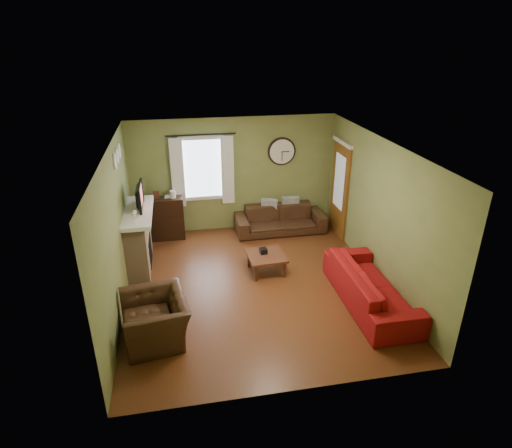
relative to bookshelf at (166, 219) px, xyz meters
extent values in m
cube|color=#5A2C15|center=(1.59, -2.29, -0.48)|extent=(4.60, 5.20, 0.00)
cube|color=white|center=(1.59, -2.29, 2.12)|extent=(4.60, 5.20, 0.00)
cube|color=olive|center=(-0.71, -2.29, 0.82)|extent=(0.00, 5.20, 2.60)
cube|color=olive|center=(3.89, -2.29, 0.82)|extent=(0.00, 5.20, 2.60)
cube|color=olive|center=(1.59, 0.31, 0.82)|extent=(4.60, 0.00, 2.60)
cube|color=olive|center=(1.59, -4.89, 0.82)|extent=(4.60, 0.00, 2.60)
cube|color=tan|center=(-0.51, -1.14, 0.07)|extent=(0.40, 1.40, 1.10)
cube|color=black|center=(-0.32, -1.14, -0.18)|extent=(0.04, 0.60, 0.55)
cube|color=white|center=(-0.48, -1.14, 0.66)|extent=(0.58, 1.60, 0.08)
imported|color=black|center=(-0.46, -0.99, 0.87)|extent=(0.08, 0.60, 0.35)
cube|color=#994C3F|center=(-0.38, -0.99, 0.93)|extent=(0.02, 0.62, 0.36)
cylinder|color=white|center=(-0.69, -1.49, 1.77)|extent=(0.28, 0.28, 0.03)
cylinder|color=white|center=(-0.69, -1.14, 1.77)|extent=(0.28, 0.28, 0.03)
cylinder|color=white|center=(-0.69, -0.79, 1.77)|extent=(0.28, 0.28, 0.03)
cylinder|color=black|center=(0.89, 0.19, 1.79)|extent=(0.03, 0.03, 1.50)
cube|color=white|center=(0.34, 0.19, 0.97)|extent=(0.28, 0.04, 1.55)
cube|color=white|center=(1.44, 0.19, 0.97)|extent=(0.28, 0.04, 1.55)
cube|color=brown|center=(3.86, -0.44, 0.57)|extent=(0.05, 0.90, 2.10)
imported|color=#512B1A|center=(0.02, 0.06, 0.48)|extent=(0.16, 0.20, 0.02)
imported|color=#382114|center=(2.59, -0.12, -0.18)|extent=(2.05, 0.80, 0.60)
cube|color=#92999B|center=(2.89, 0.13, 0.07)|extent=(0.41, 0.16, 0.40)
cube|color=#92999B|center=(2.38, 0.10, 0.07)|extent=(0.38, 0.25, 0.37)
imported|color=maroon|center=(3.42, -3.21, -0.15)|extent=(0.90, 2.29, 0.67)
imported|color=#382114|center=(-0.15, -3.48, -0.13)|extent=(1.09, 1.20, 0.69)
cube|color=black|center=(1.85, -1.79, -0.08)|extent=(0.15, 0.15, 0.10)
camera|label=1|loc=(0.36, -8.91, 3.82)|focal=30.00mm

